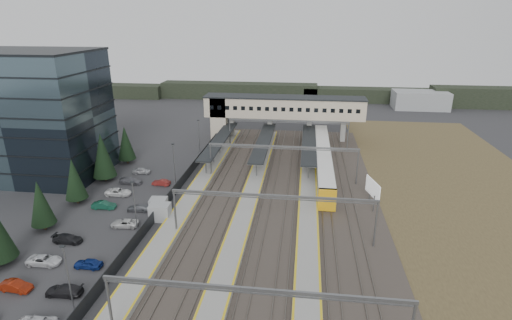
# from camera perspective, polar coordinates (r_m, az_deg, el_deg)

# --- Properties ---
(ground) EXTENTS (220.00, 220.00, 0.00)m
(ground) POSITION_cam_1_polar(r_m,az_deg,el_deg) (66.64, -7.48, -7.13)
(ground) COLOR #2B2B2D
(ground) RESTS_ON ground
(office_building) EXTENTS (24.30, 18.30, 24.30)m
(office_building) POSITION_cam_1_polar(r_m,az_deg,el_deg) (88.45, -29.11, 5.67)
(office_building) COLOR #394B54
(office_building) RESTS_ON ground
(conifer_row) EXTENTS (4.42, 49.82, 9.50)m
(conifer_row) POSITION_cam_1_polar(r_m,az_deg,el_deg) (70.22, -26.17, -3.34)
(conifer_row) COLOR black
(conifer_row) RESTS_ON ground
(car_park) EXTENTS (10.54, 44.43, 1.28)m
(car_park) POSITION_cam_1_polar(r_m,az_deg,el_deg) (63.97, -21.93, -9.11)
(car_park) COLOR silver
(car_park) RESTS_ON ground
(lampposts) EXTENTS (0.50, 53.25, 8.07)m
(lampposts) POSITION_cam_1_polar(r_m,az_deg,el_deg) (68.29, -13.90, -2.89)
(lampposts) COLOR slate
(lampposts) RESTS_ON ground
(fence) EXTENTS (0.08, 90.00, 2.00)m
(fence) POSITION_cam_1_polar(r_m,az_deg,el_deg) (72.32, -11.54, -4.27)
(fence) COLOR #26282B
(fence) RESTS_ON ground
(relay_cabin_near) EXTENTS (3.27, 2.49, 2.60)m
(relay_cabin_near) POSITION_cam_1_polar(r_m,az_deg,el_deg) (64.43, -13.54, -7.24)
(relay_cabin_near) COLOR gray
(relay_cabin_near) RESTS_ON ground
(relay_cabin_far) EXTENTS (2.85, 2.45, 2.44)m
(relay_cabin_far) POSITION_cam_1_polar(r_m,az_deg,el_deg) (66.80, -13.73, -6.33)
(relay_cabin_far) COLOR gray
(relay_cabin_far) RESTS_ON ground
(rail_corridor) EXTENTS (34.00, 90.00, 0.92)m
(rail_corridor) POSITION_cam_1_polar(r_m,az_deg,el_deg) (69.37, 1.06, -5.56)
(rail_corridor) COLOR #322D26
(rail_corridor) RESTS_ON ground
(canopies) EXTENTS (23.10, 30.00, 3.28)m
(canopies) POSITION_cam_1_polar(r_m,az_deg,el_deg) (88.74, 1.11, 2.69)
(canopies) COLOR black
(canopies) RESTS_ON ground
(footbridge) EXTENTS (40.40, 6.40, 11.20)m
(footbridge) POSITION_cam_1_polar(r_m,az_deg,el_deg) (102.10, 2.43, 7.28)
(footbridge) COLOR #C0AD99
(footbridge) RESTS_ON ground
(gantries) EXTENTS (28.40, 62.28, 7.17)m
(gantries) POSITION_cam_1_polar(r_m,az_deg,el_deg) (65.06, 3.24, -1.88)
(gantries) COLOR slate
(gantries) RESTS_ON ground
(train) EXTENTS (2.93, 40.79, 3.69)m
(train) POSITION_cam_1_polar(r_m,az_deg,el_deg) (84.02, 9.57, 0.11)
(train) COLOR silver
(train) RESTS_ON ground
(billboard) EXTENTS (1.51, 5.43, 4.65)m
(billboard) POSITION_cam_1_polar(r_m,az_deg,el_deg) (68.90, 16.33, -4.03)
(billboard) COLOR slate
(billboard) RESTS_ON ground
(scrub_east) EXTENTS (34.00, 120.00, 0.06)m
(scrub_east) POSITION_cam_1_polar(r_m,az_deg,el_deg) (75.03, 29.46, -6.49)
(scrub_east) COLOR #493F26
(scrub_east) RESTS_ON ground
(treeline_far) EXTENTS (170.00, 19.00, 7.00)m
(treeline_far) POSITION_cam_1_polar(r_m,az_deg,el_deg) (152.26, 10.19, 9.23)
(treeline_far) COLOR black
(treeline_far) RESTS_ON ground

